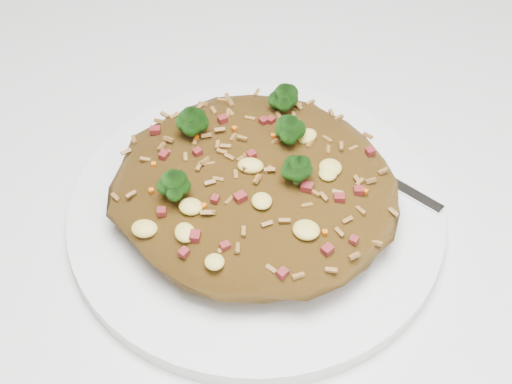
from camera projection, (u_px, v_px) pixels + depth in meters
The scene contains 4 objects.
dining_table at pixel (234, 275), 0.60m from camera, with size 1.20×0.80×0.75m.
plate at pixel (256, 212), 0.52m from camera, with size 0.27×0.27×0.01m, color white.
fried_rice at pixel (256, 179), 0.49m from camera, with size 0.20×0.19×0.06m.
fork at pixel (357, 162), 0.54m from camera, with size 0.15×0.09×0.00m.
Camera 1 is at (0.10, -0.33, 1.15)m, focal length 50.00 mm.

